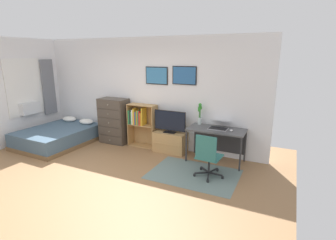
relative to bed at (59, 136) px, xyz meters
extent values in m
plane|color=#936B44|center=(2.04, -1.42, -0.22)|extent=(7.20, 7.20, 0.00)
cube|color=white|center=(2.04, 1.01, 1.13)|extent=(6.12, 0.06, 2.70)
cube|color=black|center=(2.41, 0.97, 1.57)|extent=(0.59, 0.02, 0.42)
cube|color=teal|center=(2.41, 0.95, 1.57)|extent=(0.55, 0.01, 0.38)
cube|color=black|center=(3.13, 0.97, 1.60)|extent=(0.59, 0.02, 0.42)
cube|color=#285B93|center=(3.13, 0.95, 1.60)|extent=(0.55, 0.01, 0.38)
cube|color=white|center=(-0.94, -0.12, 1.23)|extent=(0.02, 1.03, 1.48)
cube|color=silver|center=(-0.95, -0.12, 1.23)|extent=(0.01, 0.95, 1.40)
cube|color=slate|center=(-0.89, 0.58, 1.16)|extent=(0.05, 0.40, 1.54)
cube|color=silver|center=(-0.85, -0.12, 0.68)|extent=(0.20, 0.52, 0.30)
cube|color=slate|center=(3.82, -0.15, -0.21)|extent=(1.70, 1.20, 0.01)
cube|color=brown|center=(0.00, -0.02, -0.17)|extent=(1.51, 1.94, 0.10)
cube|color=#476075|center=(0.00, -0.02, 0.04)|extent=(1.47, 1.90, 0.32)
ellipsoid|color=white|center=(-0.31, 0.69, 0.26)|extent=(0.44, 0.29, 0.14)
ellipsoid|color=white|center=(0.34, 0.68, 0.26)|extent=(0.44, 0.29, 0.14)
cube|color=#4C4238|center=(1.24, 0.74, 0.37)|extent=(0.76, 0.42, 1.18)
cube|color=#493F35|center=(1.24, 0.53, -0.09)|extent=(0.72, 0.01, 0.21)
sphere|color=#A59E8C|center=(1.24, 0.51, -0.09)|extent=(0.03, 0.03, 0.03)
cube|color=#493F35|center=(1.24, 0.53, 0.14)|extent=(0.72, 0.01, 0.21)
sphere|color=#A59E8C|center=(1.24, 0.51, 0.14)|extent=(0.03, 0.03, 0.03)
cube|color=#493F35|center=(1.24, 0.53, 0.37)|extent=(0.72, 0.01, 0.21)
sphere|color=#A59E8C|center=(1.24, 0.51, 0.37)|extent=(0.03, 0.03, 0.03)
cube|color=#493F35|center=(1.24, 0.53, 0.61)|extent=(0.72, 0.01, 0.21)
sphere|color=#A59E8C|center=(1.24, 0.51, 0.61)|extent=(0.03, 0.03, 0.03)
cube|color=#493F35|center=(1.24, 0.53, 0.84)|extent=(0.72, 0.01, 0.21)
sphere|color=#A59E8C|center=(1.24, 0.51, 0.84)|extent=(0.03, 0.03, 0.03)
cube|color=tan|center=(1.72, 0.80, 0.33)|extent=(0.02, 0.30, 1.08)
cube|color=tan|center=(2.43, 0.80, 0.33)|extent=(0.02, 0.30, 1.08)
cube|color=tan|center=(2.08, 0.80, -0.21)|extent=(0.73, 0.30, 0.02)
cube|color=tan|center=(2.08, 0.80, 0.35)|extent=(0.70, 0.30, 0.02)
cube|color=tan|center=(2.08, 0.80, 0.86)|extent=(0.70, 0.30, 0.02)
cube|color=tan|center=(2.08, 0.95, 0.33)|extent=(0.73, 0.01, 1.08)
cube|color=#2D8C4C|center=(1.75, 0.76, 0.53)|extent=(0.04, 0.19, 0.35)
cube|color=black|center=(1.79, 0.76, 0.52)|extent=(0.03, 0.19, 0.34)
cube|color=#2D8C4C|center=(1.82, 0.75, 0.52)|extent=(0.02, 0.18, 0.32)
cube|color=white|center=(1.85, 0.77, 0.54)|extent=(0.04, 0.21, 0.37)
cube|color=gold|center=(1.90, 0.76, 0.56)|extent=(0.04, 0.19, 0.41)
cube|color=#8C388C|center=(1.94, 0.76, 0.52)|extent=(0.02, 0.19, 0.33)
cube|color=#2D8C4C|center=(1.96, 0.75, 0.53)|extent=(0.03, 0.18, 0.34)
cube|color=orange|center=(2.00, 0.75, 0.54)|extent=(0.02, 0.17, 0.38)
cube|color=#2D8C4C|center=(2.03, 0.77, 0.54)|extent=(0.02, 0.20, 0.37)
cube|color=red|center=(2.06, 0.77, 0.54)|extent=(0.03, 0.21, 0.36)
cube|color=orange|center=(2.10, 0.77, 0.51)|extent=(0.03, 0.20, 0.32)
cube|color=gold|center=(2.14, 0.78, 0.58)|extent=(0.02, 0.23, 0.44)
cube|color=tan|center=(2.87, 0.75, 0.03)|extent=(0.78, 0.40, 0.48)
cube|color=tan|center=(2.87, 0.55, 0.03)|extent=(0.78, 0.01, 0.02)
cube|color=black|center=(2.87, 0.73, 0.28)|extent=(0.28, 0.16, 0.02)
cube|color=black|center=(2.87, 0.73, 0.31)|extent=(0.06, 0.04, 0.05)
cube|color=black|center=(2.87, 0.73, 0.56)|extent=(0.79, 0.02, 0.48)
cube|color=black|center=(2.87, 0.72, 0.56)|extent=(0.76, 0.01, 0.45)
cube|color=#4C4C4F|center=(4.02, 0.65, 0.51)|extent=(1.22, 0.61, 0.03)
cube|color=#2D2D30|center=(3.44, 0.38, 0.14)|extent=(0.03, 0.03, 0.71)
cube|color=#2D2D30|center=(4.60, 0.38, 0.14)|extent=(0.03, 0.03, 0.71)
cube|color=#2D2D30|center=(3.44, 0.92, 0.14)|extent=(0.03, 0.03, 0.71)
cube|color=#2D2D30|center=(4.60, 0.92, 0.14)|extent=(0.03, 0.03, 0.71)
cube|color=#2D2D30|center=(4.02, 0.94, 0.17)|extent=(1.16, 0.02, 0.50)
cylinder|color=#232326|center=(4.38, -0.10, -0.19)|extent=(0.05, 0.05, 0.05)
cube|color=#232326|center=(4.24, -0.09, -0.15)|extent=(0.28, 0.05, 0.02)
cylinder|color=#232326|center=(4.20, 0.18, -0.19)|extent=(0.05, 0.05, 0.05)
cube|color=#232326|center=(4.15, 0.05, -0.15)|extent=(0.13, 0.27, 0.02)
cylinder|color=#232326|center=(3.88, 0.10, -0.19)|extent=(0.05, 0.05, 0.05)
cube|color=#232326|center=(3.99, 0.01, -0.15)|extent=(0.23, 0.20, 0.02)
cylinder|color=#232326|center=(3.86, -0.23, -0.19)|extent=(0.05, 0.05, 0.05)
cube|color=#232326|center=(3.98, -0.16, -0.15)|extent=(0.25, 0.17, 0.02)
cylinder|color=#232326|center=(4.17, -0.36, -0.19)|extent=(0.05, 0.05, 0.05)
cube|color=#232326|center=(4.13, -0.22, -0.15)|extent=(0.10, 0.28, 0.02)
cylinder|color=#232326|center=(4.10, -0.08, 0.01)|extent=(0.04, 0.04, 0.30)
cube|color=#2D6B66|center=(4.10, -0.08, 0.18)|extent=(0.47, 0.47, 0.03)
cube|color=#2D6B66|center=(4.08, -0.28, 0.42)|extent=(0.40, 0.06, 0.45)
cube|color=#B7B7BC|center=(4.05, 0.68, 0.53)|extent=(0.41, 0.28, 0.01)
cube|color=black|center=(4.05, 0.67, 0.54)|extent=(0.38, 0.26, 0.00)
cube|color=#B7B7BC|center=(4.05, 0.85, 0.66)|extent=(0.41, 0.26, 0.08)
cube|color=#234C5B|center=(4.05, 0.84, 0.66)|extent=(0.38, 0.24, 0.07)
ellipsoid|color=silver|center=(4.34, 0.63, 0.54)|extent=(0.06, 0.10, 0.03)
cylinder|color=silver|center=(3.56, 0.86, 0.60)|extent=(0.09, 0.09, 0.16)
cylinder|color=#3D8438|center=(3.57, 0.86, 0.76)|extent=(0.01, 0.01, 0.37)
sphere|color=#308B2C|center=(3.57, 0.86, 0.94)|extent=(0.07, 0.07, 0.07)
cylinder|color=#3D8438|center=(3.57, 0.89, 0.73)|extent=(0.01, 0.01, 0.33)
sphere|color=#308B2C|center=(3.57, 0.89, 0.90)|extent=(0.07, 0.07, 0.07)
cylinder|color=#3D8438|center=(3.55, 0.87, 0.73)|extent=(0.01, 0.01, 0.32)
sphere|color=#308B2C|center=(3.55, 0.87, 0.89)|extent=(0.07, 0.07, 0.07)
cylinder|color=#3D8438|center=(3.55, 0.85, 0.71)|extent=(0.01, 0.01, 0.28)
sphere|color=#308B2C|center=(3.55, 0.85, 0.85)|extent=(0.07, 0.07, 0.07)
cylinder|color=#3D8438|center=(3.57, 0.84, 0.78)|extent=(0.01, 0.01, 0.41)
sphere|color=#308B2C|center=(3.57, 0.84, 0.98)|extent=(0.07, 0.07, 0.07)
camera|label=1|loc=(5.40, -4.58, 2.08)|focal=27.67mm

